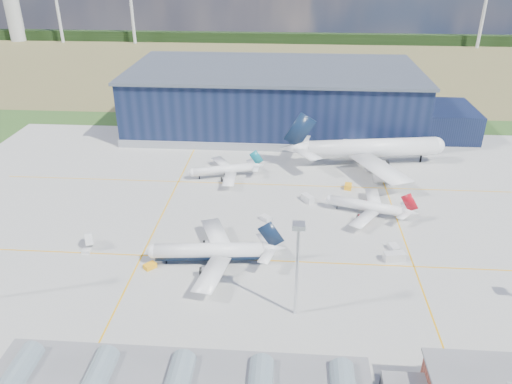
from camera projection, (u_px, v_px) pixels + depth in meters
name	position (u px, v px, depth m)	size (l,w,h in m)	color
ground	(259.00, 240.00, 137.45)	(600.00, 600.00, 0.00)	#2C521F
apron	(261.00, 221.00, 146.35)	(220.00, 160.00, 0.08)	#ABABA6
farmland	(281.00, 65.00, 333.55)	(600.00, 220.00, 0.01)	olive
treeline	(284.00, 38.00, 403.06)	(600.00, 8.00, 8.00)	black
hangar	(280.00, 101.00, 216.56)	(145.00, 62.00, 26.10)	#0F1935
light_mast_center	(297.00, 255.00, 103.14)	(2.60, 2.60, 23.00)	silver
airliner_navy	(209.00, 244.00, 124.92)	(35.39, 34.62, 11.54)	white
airliner_red	(367.00, 201.00, 148.20)	(27.72, 27.12, 9.04)	white
airliner_widebody	(373.00, 139.00, 179.58)	(61.10, 59.77, 19.92)	white
airliner_regional	(223.00, 165.00, 172.11)	(26.91, 26.33, 8.78)	white
gse_tug_b	(150.00, 266.00, 125.09)	(1.99, 2.99, 1.30)	#FFA916
gse_van_a	(394.00, 257.00, 127.95)	(2.33, 5.34, 2.33)	silver
gse_cart_a	(394.00, 248.00, 132.44)	(2.25, 3.38, 1.46)	silver
gse_van_b	(308.00, 198.00, 157.21)	(2.11, 4.61, 2.11)	silver
gse_tug_c	(348.00, 186.00, 165.54)	(2.24, 3.59, 1.57)	#FFA916
gse_cart_b	(266.00, 218.00, 146.64)	(2.16, 3.24, 1.40)	silver
gse_van_c	(443.00, 373.00, 93.49)	(2.30, 4.79, 2.30)	silver
airstair	(90.00, 242.00, 133.39)	(1.95, 4.88, 3.13)	silver
car_a	(351.00, 378.00, 93.08)	(1.39, 3.46, 1.18)	#99999E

